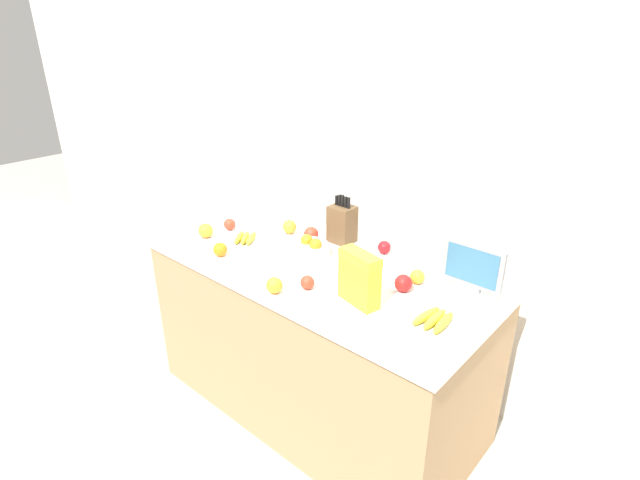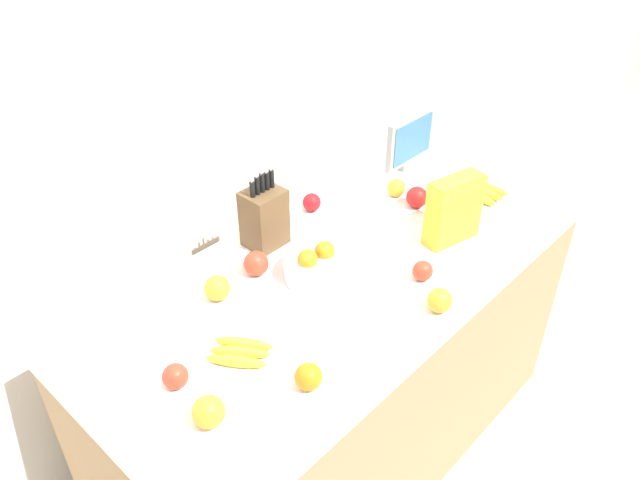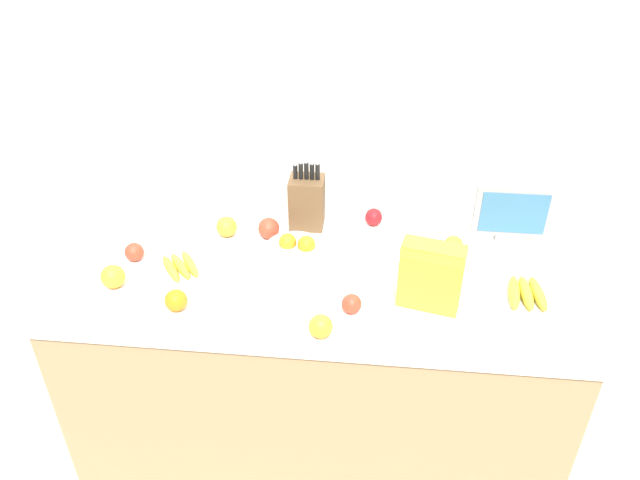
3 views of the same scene
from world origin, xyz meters
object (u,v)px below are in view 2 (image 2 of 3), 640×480
object	(u,v)px
small_monitor	(410,140)
apple_leftmost	(256,263)
apple_front	(417,197)
orange_front_center	(309,377)
knife_block	(264,217)
apple_rear	(423,271)
orange_front_left	(217,288)
cereal_box	(454,207)
orange_mid_right	(440,300)
orange_by_cereal	(396,188)
apple_by_knife_block	(312,202)
orange_front_right	(209,412)
apple_rightmost	(175,376)
banana_bunch_left	(240,352)
fruit_bowl	(316,266)
banana_bunch_right	(481,191)

from	to	relation	value
small_monitor	apple_leftmost	size ratio (longest dim) A/B	3.47
apple_front	orange_front_center	xyz separation A→B (m)	(-0.93, -0.32, -0.00)
knife_block	small_monitor	size ratio (longest dim) A/B	1.09
apple_rear	orange_front_left	xyz separation A→B (m)	(-0.52, 0.41, 0.01)
knife_block	cereal_box	xyz separation A→B (m)	(0.47, -0.46, 0.03)
orange_mid_right	apple_leftmost	bearing A→B (deg)	115.58
apple_rear	orange_by_cereal	size ratio (longest dim) A/B	0.94
apple_by_knife_block	orange_front_right	distance (m)	1.02
knife_block	orange_front_center	distance (m)	0.68
apple_by_knife_block	apple_rightmost	world-z (taller)	same
small_monitor	apple_rightmost	distance (m)	1.43
small_monitor	apple_front	xyz separation A→B (m)	(-0.23, -0.21, -0.09)
small_monitor	apple_leftmost	distance (m)	0.94
cereal_box	orange_front_center	world-z (taller)	cereal_box
banana_bunch_left	orange_by_cereal	bearing A→B (deg)	12.01
apple_rear	orange_front_right	xyz separation A→B (m)	(-0.84, 0.05, 0.01)
small_monitor	banana_bunch_left	world-z (taller)	small_monitor
apple_by_knife_block	apple_rear	distance (m)	0.55
apple_front	orange_front_center	size ratio (longest dim) A/B	1.10
fruit_bowl	apple_front	size ratio (longest dim) A/B	2.57
cereal_box	orange_by_cereal	xyz separation A→B (m)	(0.11, 0.32, -0.10)
apple_rear	apple_leftmost	world-z (taller)	apple_leftmost
apple_leftmost	apple_rear	bearing A→B (deg)	-49.94
apple_by_knife_block	apple_leftmost	world-z (taller)	apple_leftmost
banana_bunch_left	apple_front	distance (m)	0.99
knife_block	orange_front_center	xyz separation A→B (m)	(-0.37, -0.57, -0.07)
knife_block	apple_leftmost	xyz separation A→B (m)	(-0.14, -0.11, -0.07)
apple_rightmost	orange_by_cereal	world-z (taller)	orange_by_cereal
small_monitor	cereal_box	size ratio (longest dim) A/B	1.19
apple_leftmost	apple_by_knife_block	bearing A→B (deg)	18.44
knife_block	apple_rear	xyz separation A→B (m)	(0.21, -0.52, -0.08)
apple_rightmost	orange_front_center	xyz separation A→B (m)	(0.24, -0.26, 0.00)
small_monitor	cereal_box	distance (m)	0.53
cereal_box	fruit_bowl	distance (m)	0.53
knife_block	apple_by_knife_block	distance (m)	0.28
cereal_box	orange_front_center	bearing A→B (deg)	-159.69
apple_rear	orange_by_cereal	xyz separation A→B (m)	(0.36, 0.38, 0.00)
banana_bunch_left	orange_front_center	bearing A→B (deg)	-76.50
cereal_box	fruit_bowl	bearing A→B (deg)	170.17
banana_bunch_left	apple_leftmost	distance (m)	0.38
orange_mid_right	cereal_box	bearing A→B (deg)	28.48
banana_bunch_right	apple_leftmost	xyz separation A→B (m)	(-0.94, 0.28, 0.02)
apple_rightmost	orange_front_right	distance (m)	0.16
apple_by_knife_block	apple_leftmost	distance (m)	0.43
orange_front_center	orange_front_left	xyz separation A→B (m)	(0.07, 0.46, 0.00)
cereal_box	orange_front_right	world-z (taller)	cereal_box
fruit_bowl	orange_by_cereal	distance (m)	0.60
apple_leftmost	small_monitor	bearing A→B (deg)	4.24
cereal_box	apple_by_knife_block	xyz separation A→B (m)	(-0.20, 0.49, -0.10)
small_monitor	orange_front_center	size ratio (longest dim) A/B	3.83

